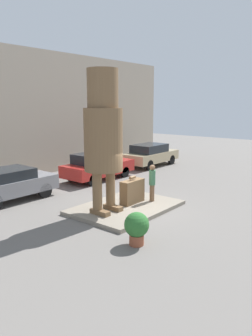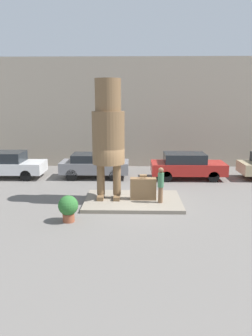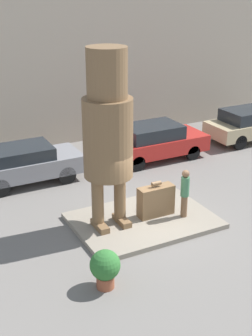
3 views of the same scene
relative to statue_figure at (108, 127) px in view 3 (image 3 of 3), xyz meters
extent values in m
plane|color=slate|center=(1.12, -0.18, -3.32)|extent=(60.00, 60.00, 0.00)
cube|color=gray|center=(1.12, -0.18, -3.24)|extent=(4.39, 3.12, 0.15)
cube|color=tan|center=(1.12, 8.43, 0.41)|extent=(28.00, 0.60, 7.45)
cube|color=brown|center=(-0.37, -0.12, -3.07)|extent=(0.29, 0.84, 0.18)
cube|color=brown|center=(0.37, -0.12, -3.07)|extent=(0.29, 0.84, 0.18)
cylinder|color=brown|center=(-0.37, 0.00, -2.25)|extent=(0.37, 0.37, 1.46)
cylinder|color=brown|center=(0.37, 0.00, -2.25)|extent=(0.37, 0.37, 1.46)
cylinder|color=brown|center=(0.00, 0.00, -0.34)|extent=(1.46, 1.46, 2.35)
cylinder|color=brown|center=(0.00, 0.00, 1.54)|extent=(1.15, 1.15, 1.41)
cube|color=brown|center=(1.58, -0.15, -2.66)|extent=(1.18, 0.42, 1.00)
cylinder|color=brown|center=(1.58, -0.15, -2.05)|extent=(0.33, 0.13, 0.13)
cylinder|color=brown|center=(2.34, -0.64, -2.80)|extent=(0.21, 0.21, 0.72)
cylinder|color=#3D704C|center=(2.34, -0.64, -2.12)|extent=(0.27, 0.27, 0.64)
sphere|color=brown|center=(2.34, -0.64, -1.68)|extent=(0.24, 0.24, 0.24)
cube|color=gray|center=(-1.20, 4.61, -2.64)|extent=(4.05, 1.79, 0.66)
cube|color=#1E2328|center=(-1.40, 4.61, -2.08)|extent=(2.23, 1.61, 0.45)
cylinder|color=black|center=(0.06, 5.42, -2.97)|extent=(0.69, 0.18, 0.69)
cylinder|color=black|center=(0.06, 3.81, -2.97)|extent=(0.69, 0.18, 0.69)
cylinder|color=black|center=(-2.46, 3.81, -2.97)|extent=(0.69, 0.18, 0.69)
cube|color=#B2231E|center=(4.37, 4.51, -2.66)|extent=(4.35, 1.87, 0.67)
cube|color=#1E2328|center=(4.16, 4.51, -2.05)|extent=(2.39, 1.68, 0.55)
cylinder|color=black|center=(5.72, 5.35, -3.00)|extent=(0.64, 0.18, 0.64)
cylinder|color=black|center=(5.72, 3.66, -3.00)|extent=(0.64, 0.18, 0.64)
cylinder|color=black|center=(3.03, 5.35, -3.00)|extent=(0.64, 0.18, 0.64)
cylinder|color=black|center=(3.03, 3.66, -3.00)|extent=(0.64, 0.18, 0.64)
cube|color=tan|center=(9.72, 4.55, -2.65)|extent=(4.43, 1.83, 0.65)
cube|color=#1E2328|center=(9.49, 4.55, -2.05)|extent=(2.44, 1.65, 0.55)
cylinder|color=black|center=(8.34, 5.38, -2.97)|extent=(0.68, 0.18, 0.68)
cylinder|color=black|center=(8.34, 3.73, -2.97)|extent=(0.68, 0.18, 0.68)
cylinder|color=brown|center=(-1.38, -2.64, -3.15)|extent=(0.46, 0.46, 0.33)
sphere|color=#2D6B2D|center=(-1.38, -2.64, -2.66)|extent=(0.78, 0.78, 0.78)
camera|label=1|loc=(-8.95, -8.39, 0.99)|focal=35.00mm
camera|label=2|loc=(1.15, -14.63, 1.38)|focal=35.00mm
camera|label=3|loc=(-5.45, -11.57, 3.99)|focal=50.00mm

